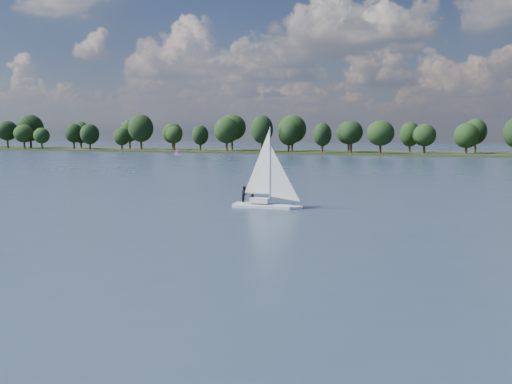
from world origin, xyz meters
TOP-DOWN VIEW (x-y plane):
  - ground at (0.00, 100.00)m, footprint 700.00×700.00m
  - far_shore at (0.00, 212.00)m, footprint 660.00×40.00m
  - sailboat at (-2.41, 44.06)m, footprint 7.20×2.47m
  - dinghy_pink at (-85.45, 171.56)m, footprint 2.56×1.82m
  - treeline at (-0.87, 207.73)m, footprint 562.52×73.36m

SIDE VIEW (x-z plane):
  - ground at x=0.00m, z-range 0.00..0.00m
  - far_shore at x=0.00m, z-range -0.75..0.75m
  - dinghy_pink at x=-85.45m, z-range -1.00..2.81m
  - sailboat at x=-2.41m, z-range -2.06..7.26m
  - treeline at x=-0.87m, z-range -1.10..17.37m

